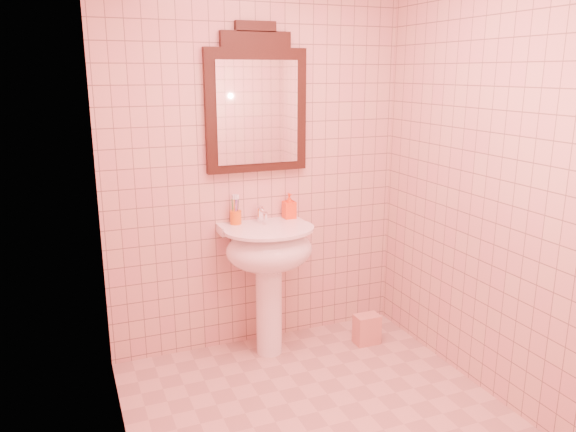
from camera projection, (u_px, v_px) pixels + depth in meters
name	position (u px, v px, depth m)	size (l,w,h in m)	color
floor	(329.00, 426.00, 2.96)	(2.20, 2.20, 0.00)	#C9A291
back_wall	(257.00, 161.00, 3.64)	(2.00, 0.02, 2.50)	#D9AE97
pedestal_sink	(269.00, 258.00, 3.57)	(0.58, 0.58, 0.86)	white
faucet	(261.00, 214.00, 3.63)	(0.04, 0.16, 0.11)	white
mirror	(257.00, 104.00, 3.52)	(0.66, 0.06, 0.92)	black
toothbrush_cup	(236.00, 217.00, 3.59)	(0.07, 0.07, 0.17)	orange
soap_dispenser	(289.00, 206.00, 3.73)	(0.08, 0.08, 0.17)	#F54314
towel	(367.00, 329.00, 3.84)	(0.17, 0.11, 0.21)	tan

